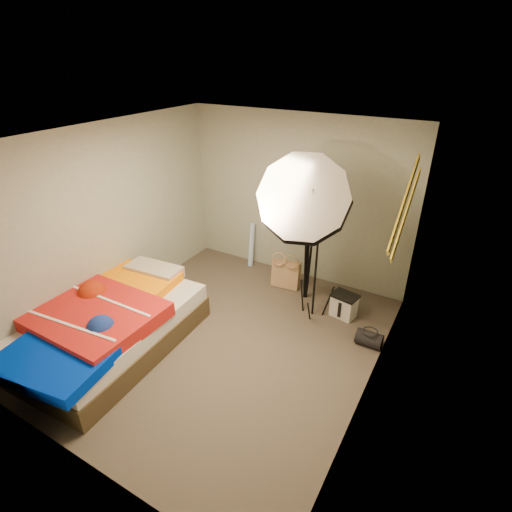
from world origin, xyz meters
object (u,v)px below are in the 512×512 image
Objects in this scene: wrapping_roll at (251,245)px; photo_umbrella at (304,200)px; camera_case at (344,306)px; bed at (106,323)px; tote_bag at (286,274)px; duffel_bag at (369,339)px; camera_tripod at (308,253)px.

wrapping_roll is 0.31× the size of photo_umbrella.
camera_case is 0.13× the size of bed.
tote_bag reaches higher than duffel_bag.
bed is 2.79m from photo_umbrella.
tote_bag is at bearing 161.90° from camera_tripod.
camera_case is at bearing 137.75° from duffel_bag.
duffel_bag is at bearing -28.46° from camera_tripod.
camera_case is 0.99× the size of duffel_bag.
camera_tripod is (-1.11, 0.60, 0.63)m from duffel_bag.
photo_umbrella is at bearing -37.36° from wrapping_roll.
duffel_bag is 1.88m from photo_umbrella.
bed reaches higher than duffel_bag.
tote_bag is at bearing -22.89° from wrapping_roll.
wrapping_roll is 2.33× the size of camera_case.
tote_bag is 0.34× the size of camera_tripod.
wrapping_roll reaches higher than duffel_bag.
duffel_bag is at bearing -31.52° from camera_case.
camera_tripod is (0.38, -0.13, 0.51)m from tote_bag.
photo_umbrella reaches higher than camera_tripod.
duffel_bag is (0.47, -0.43, -0.06)m from camera_case.
bed is at bearing -137.21° from photo_umbrella.
photo_umbrella is (1.78, 1.65, 1.36)m from bed.
photo_umbrella is at bearing 175.77° from duffel_bag.
camera_tripod is at bearing -21.38° from wrapping_roll.
camera_tripod is (-0.11, 0.53, -0.96)m from photo_umbrella.
tote_bag is 1.69m from photo_umbrella.
tote_bag is at bearing 174.45° from camera_case.
tote_bag is 0.59× the size of wrapping_roll.
camera_tripod reaches higher than camera_case.
tote_bag is 1.06m from camera_case.
wrapping_roll is 0.30× the size of bed.
duffel_bag is 0.13× the size of bed.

